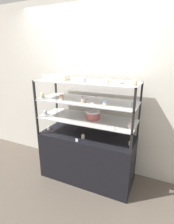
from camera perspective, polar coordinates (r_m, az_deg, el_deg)
name	(u,v)px	position (r m, az deg, el deg)	size (l,w,h in m)	color
ground_plane	(87,177)	(2.88, 0.00, -20.45)	(20.00, 20.00, 0.00)	brown
back_wall	(98,89)	(2.68, 3.63, 7.41)	(8.00, 0.05, 2.60)	silver
display_base	(87,157)	(2.67, 0.00, -14.44)	(1.34, 0.53, 0.71)	black
display_riser_lower	(87,119)	(2.40, 0.00, -2.33)	(1.34, 0.53, 0.25)	black
display_riser_middle	(87,101)	(2.33, 0.00, 3.54)	(1.34, 0.53, 0.25)	black
display_riser_upper	(87,82)	(2.28, 0.00, 9.74)	(1.34, 0.53, 0.25)	black
layer_cake_centerpiece	(93,115)	(2.37, 1.94, -0.92)	(0.20, 0.20, 0.11)	#C66660
sheet_cake_frosted	(59,77)	(2.41, -9.09, 11.14)	(0.26, 0.15, 0.07)	beige
cupcake_0	(49,128)	(2.72, -12.35, -5.02)	(0.05, 0.05, 0.06)	beige
cupcake_1	(83,136)	(2.39, -1.32, -7.89)	(0.05, 0.05, 0.06)	beige
cupcake_2	(130,143)	(2.29, 14.01, -9.81)	(0.05, 0.05, 0.06)	beige
price_tag_0	(77,140)	(2.31, -3.37, -9.19)	(0.04, 0.00, 0.04)	white
cupcake_3	(45,113)	(2.60, -13.48, -0.20)	(0.06, 0.06, 0.07)	white
cupcake_4	(130,126)	(2.12, 13.95, -4.36)	(0.06, 0.06, 0.07)	beige
price_tag_1	(113,128)	(2.04, 8.37, -5.26)	(0.04, 0.00, 0.04)	white
cupcake_5	(42,95)	(2.52, -14.40, 5.27)	(0.06, 0.06, 0.08)	beige
cupcake_6	(62,97)	(2.36, -8.32, 4.81)	(0.06, 0.06, 0.08)	beige
cupcake_7	(83,100)	(2.20, -1.23, 4.00)	(0.06, 0.06, 0.08)	#CCB28C
cupcake_8	(105,102)	(2.10, 5.90, 3.24)	(0.06, 0.06, 0.08)	beige
cupcake_9	(134,104)	(2.09, 15.12, 2.64)	(0.06, 0.06, 0.08)	white
price_tag_2	(92,105)	(2.04, 1.68, 2.46)	(0.04, 0.00, 0.04)	white
cupcake_10	(45,77)	(2.55, -13.51, 11.19)	(0.06, 0.06, 0.07)	beige
cupcake_11	(84,80)	(2.16, -1.05, 10.52)	(0.06, 0.06, 0.07)	beige
cupcake_12	(107,81)	(2.04, 6.56, 9.98)	(0.06, 0.06, 0.07)	beige
cupcake_13	(135,82)	(2.01, 15.28, 9.34)	(0.06, 0.06, 0.07)	#CCB28C
price_tag_3	(118,84)	(1.89, 9.97, 8.88)	(0.04, 0.00, 0.04)	white
donut_glazed	(119,82)	(2.14, 10.48, 9.71)	(0.13, 0.13, 0.03)	#EFE5CC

